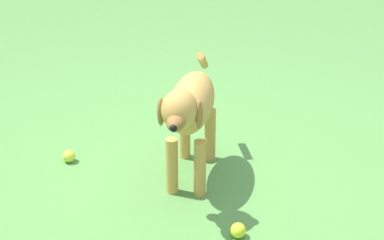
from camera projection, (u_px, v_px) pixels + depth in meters
ground at (175, 188)px, 2.87m from camera, size 14.00×14.00×0.00m
dog at (190, 108)px, 2.76m from camera, size 0.63×0.67×0.59m
tennis_ball_0 at (69, 156)px, 3.08m from camera, size 0.07×0.07×0.07m
tennis_ball_1 at (238, 230)px, 2.51m from camera, size 0.07×0.07×0.07m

